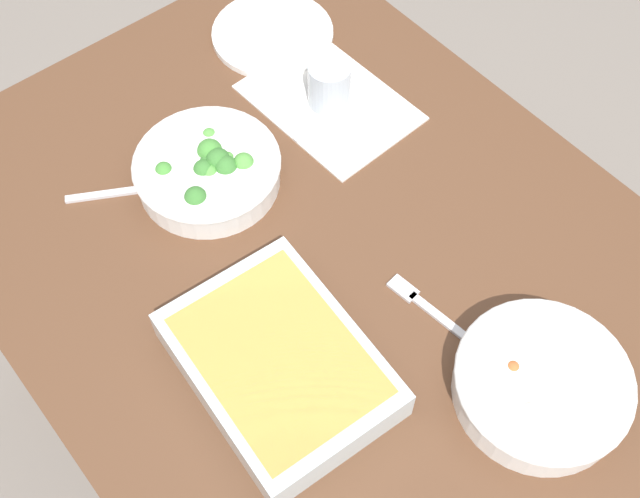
{
  "coord_description": "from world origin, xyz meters",
  "views": [
    {
      "loc": [
        -0.5,
        0.41,
        1.75
      ],
      "look_at": [
        0.0,
        0.0,
        0.74
      ],
      "focal_mm": 44.85,
      "sensor_mm": 36.0,
      "label": 1
    }
  ],
  "objects_px": {
    "drink_cup": "(329,87)",
    "spoon_by_stew": "(517,367)",
    "spoon_spare": "(316,118)",
    "broccoli_bowl": "(208,169)",
    "baking_dish": "(279,363)",
    "spoon_by_broccoli": "(138,189)",
    "side_plate": "(273,34)",
    "stew_bowl": "(541,384)",
    "fork_on_table": "(431,310)"
  },
  "relations": [
    {
      "from": "spoon_by_broccoli",
      "to": "broccoli_bowl",
      "type": "bearing_deg",
      "value": -120.04
    },
    {
      "from": "baking_dish",
      "to": "fork_on_table",
      "type": "bearing_deg",
      "value": -105.46
    },
    {
      "from": "side_plate",
      "to": "fork_on_table",
      "type": "relative_size",
      "value": 1.24
    },
    {
      "from": "fork_on_table",
      "to": "stew_bowl",
      "type": "bearing_deg",
      "value": -173.17
    },
    {
      "from": "baking_dish",
      "to": "drink_cup",
      "type": "distance_m",
      "value": 0.5
    },
    {
      "from": "spoon_spare",
      "to": "fork_on_table",
      "type": "height_order",
      "value": "spoon_spare"
    },
    {
      "from": "spoon_by_stew",
      "to": "broccoli_bowl",
      "type": "bearing_deg",
      "value": 14.34
    },
    {
      "from": "drink_cup",
      "to": "spoon_by_broccoli",
      "type": "xyz_separation_m",
      "value": [
        0.05,
        0.35,
        -0.03
      ]
    },
    {
      "from": "baking_dish",
      "to": "stew_bowl",
      "type": "bearing_deg",
      "value": -134.57
    },
    {
      "from": "drink_cup",
      "to": "spoon_by_stew",
      "type": "bearing_deg",
      "value": 167.76
    },
    {
      "from": "drink_cup",
      "to": "baking_dish",
      "type": "bearing_deg",
      "value": 132.27
    },
    {
      "from": "side_plate",
      "to": "baking_dish",
      "type": "bearing_deg",
      "value": 143.0
    },
    {
      "from": "baking_dish",
      "to": "side_plate",
      "type": "xyz_separation_m",
      "value": [
        0.53,
        -0.4,
        -0.03
      ]
    },
    {
      "from": "broccoli_bowl",
      "to": "baking_dish",
      "type": "xyz_separation_m",
      "value": [
        -0.33,
        0.12,
        0.0
      ]
    },
    {
      "from": "broccoli_bowl",
      "to": "fork_on_table",
      "type": "distance_m",
      "value": 0.41
    },
    {
      "from": "spoon_spare",
      "to": "spoon_by_broccoli",
      "type": "bearing_deg",
      "value": 78.44
    },
    {
      "from": "drink_cup",
      "to": "spoon_spare",
      "type": "relative_size",
      "value": 0.49
    },
    {
      "from": "broccoli_bowl",
      "to": "spoon_by_stew",
      "type": "xyz_separation_m",
      "value": [
        -0.53,
        -0.14,
        -0.03
      ]
    },
    {
      "from": "broccoli_bowl",
      "to": "fork_on_table",
      "type": "height_order",
      "value": "broccoli_bowl"
    },
    {
      "from": "spoon_by_broccoli",
      "to": "fork_on_table",
      "type": "bearing_deg",
      "value": -155.46
    },
    {
      "from": "drink_cup",
      "to": "stew_bowl",
      "type": "bearing_deg",
      "value": 167.93
    },
    {
      "from": "stew_bowl",
      "to": "spoon_by_broccoli",
      "type": "relative_size",
      "value": 1.46
    },
    {
      "from": "stew_bowl",
      "to": "fork_on_table",
      "type": "xyz_separation_m",
      "value": [
        0.18,
        0.02,
        -0.03
      ]
    },
    {
      "from": "spoon_by_broccoli",
      "to": "fork_on_table",
      "type": "relative_size",
      "value": 0.91
    },
    {
      "from": "broccoli_bowl",
      "to": "drink_cup",
      "type": "bearing_deg",
      "value": -88.39
    },
    {
      "from": "drink_cup",
      "to": "spoon_by_stew",
      "type": "height_order",
      "value": "drink_cup"
    },
    {
      "from": "drink_cup",
      "to": "spoon_spare",
      "type": "bearing_deg",
      "value": 108.48
    },
    {
      "from": "baking_dish",
      "to": "fork_on_table",
      "type": "xyz_separation_m",
      "value": [
        -0.06,
        -0.23,
        -0.03
      ]
    },
    {
      "from": "spoon_by_broccoli",
      "to": "fork_on_table",
      "type": "distance_m",
      "value": 0.5
    },
    {
      "from": "baking_dish",
      "to": "spoon_by_stew",
      "type": "xyz_separation_m",
      "value": [
        -0.2,
        -0.25,
        -0.03
      ]
    },
    {
      "from": "broccoli_bowl",
      "to": "baking_dish",
      "type": "relative_size",
      "value": 0.74
    },
    {
      "from": "stew_bowl",
      "to": "drink_cup",
      "type": "distance_m",
      "value": 0.6
    },
    {
      "from": "stew_bowl",
      "to": "drink_cup",
      "type": "xyz_separation_m",
      "value": [
        0.58,
        -0.12,
        0.01
      ]
    },
    {
      "from": "baking_dish",
      "to": "spoon_by_broccoli",
      "type": "relative_size",
      "value": 1.96
    },
    {
      "from": "spoon_by_broccoli",
      "to": "spoon_spare",
      "type": "distance_m",
      "value": 0.32
    },
    {
      "from": "drink_cup",
      "to": "fork_on_table",
      "type": "distance_m",
      "value": 0.43
    },
    {
      "from": "spoon_by_stew",
      "to": "fork_on_table",
      "type": "bearing_deg",
      "value": 11.84
    },
    {
      "from": "spoon_by_broccoli",
      "to": "spoon_spare",
      "type": "xyz_separation_m",
      "value": [
        -0.06,
        -0.31,
        0.0
      ]
    },
    {
      "from": "baking_dish",
      "to": "side_plate",
      "type": "relative_size",
      "value": 1.43
    },
    {
      "from": "fork_on_table",
      "to": "spoon_by_broccoli",
      "type": "bearing_deg",
      "value": 24.54
    },
    {
      "from": "spoon_by_stew",
      "to": "fork_on_table",
      "type": "height_order",
      "value": "spoon_by_stew"
    },
    {
      "from": "stew_bowl",
      "to": "side_plate",
      "type": "bearing_deg",
      "value": -11.07
    },
    {
      "from": "stew_bowl",
      "to": "spoon_by_stew",
      "type": "relative_size",
      "value": 1.34
    },
    {
      "from": "spoon_by_stew",
      "to": "spoon_spare",
      "type": "bearing_deg",
      "value": -8.24
    },
    {
      "from": "spoon_spare",
      "to": "broccoli_bowl",
      "type": "bearing_deg",
      "value": 88.23
    },
    {
      "from": "baking_dish",
      "to": "drink_cup",
      "type": "xyz_separation_m",
      "value": [
        0.34,
        -0.37,
        0.0
      ]
    },
    {
      "from": "stew_bowl",
      "to": "spoon_by_stew",
      "type": "distance_m",
      "value": 0.05
    },
    {
      "from": "baking_dish",
      "to": "broccoli_bowl",
      "type": "bearing_deg",
      "value": -19.74
    },
    {
      "from": "drink_cup",
      "to": "side_plate",
      "type": "bearing_deg",
      "value": -7.98
    },
    {
      "from": "drink_cup",
      "to": "side_plate",
      "type": "relative_size",
      "value": 0.39
    }
  ]
}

